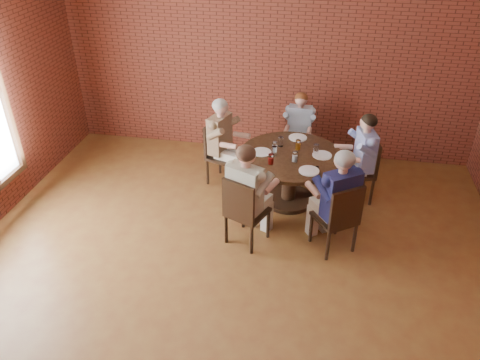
% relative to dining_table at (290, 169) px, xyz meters
% --- Properties ---
extents(floor, '(7.00, 7.00, 0.00)m').
position_rel_dining_table_xyz_m(floor, '(-0.52, -2.00, -0.53)').
color(floor, brown).
rests_on(floor, ground).
extents(wall_back, '(7.00, 0.00, 7.00)m').
position_rel_dining_table_xyz_m(wall_back, '(-0.52, 1.50, 1.17)').
color(wall_back, brown).
rests_on(wall_back, ground).
extents(dining_table, '(1.41, 1.41, 0.75)m').
position_rel_dining_table_xyz_m(dining_table, '(0.00, 0.00, 0.00)').
color(dining_table, black).
rests_on(dining_table, floor).
extents(chair_a, '(0.50, 0.50, 0.92)m').
position_rel_dining_table_xyz_m(chair_a, '(1.01, 0.25, -0.03)').
color(chair_a, black).
rests_on(chair_a, floor).
extents(diner_a, '(0.73, 0.64, 1.30)m').
position_rel_dining_table_xyz_m(diner_a, '(0.93, 0.23, 0.12)').
color(diner_a, '#4758B9').
rests_on(diner_a, floor).
extents(chair_b, '(0.39, 0.39, 0.88)m').
position_rel_dining_table_xyz_m(chair_b, '(0.04, 1.08, -0.05)').
color(chair_b, black).
rests_on(chair_b, floor).
extents(diner_b, '(0.48, 0.58, 1.22)m').
position_rel_dining_table_xyz_m(diner_b, '(0.04, 1.01, 0.08)').
color(diner_b, '#97ACC0').
rests_on(diner_b, floor).
extents(chair_c, '(0.53, 0.53, 0.93)m').
position_rel_dining_table_xyz_m(chair_c, '(-1.09, 0.37, -0.02)').
color(chair_c, black).
rests_on(chair_c, floor).
extents(diner_c, '(0.77, 0.70, 1.32)m').
position_rel_dining_table_xyz_m(diner_c, '(-1.01, 0.34, 0.13)').
color(diner_c, brown).
rests_on(diner_c, floor).
extents(chair_d, '(0.58, 0.58, 0.95)m').
position_rel_dining_table_xyz_m(chair_d, '(-0.47, -1.05, -0.01)').
color(chair_d, black).
rests_on(chair_d, floor).
extents(diner_d, '(0.77, 0.83, 1.36)m').
position_rel_dining_table_xyz_m(diner_d, '(-0.43, -0.97, 0.15)').
color(diner_d, '#C5AA9B').
rests_on(diner_d, floor).
extents(chair_e, '(0.61, 0.61, 0.95)m').
position_rel_dining_table_xyz_m(chair_e, '(0.67, -0.98, -0.01)').
color(chair_e, black).
rests_on(chair_e, floor).
extents(diner_e, '(0.83, 0.86, 1.36)m').
position_rel_dining_table_xyz_m(diner_e, '(0.62, -0.90, 0.15)').
color(diner_e, '#1A1C4A').
rests_on(diner_e, floor).
extents(plate_a, '(0.26, 0.26, 0.01)m').
position_rel_dining_table_xyz_m(plate_a, '(0.41, 0.04, 0.23)').
color(plate_a, white).
rests_on(plate_a, dining_table).
extents(plate_b, '(0.26, 0.26, 0.01)m').
position_rel_dining_table_xyz_m(plate_b, '(0.05, 0.51, 0.23)').
color(plate_b, white).
rests_on(plate_b, dining_table).
extents(plate_c, '(0.26, 0.26, 0.01)m').
position_rel_dining_table_xyz_m(plate_c, '(-0.40, -0.02, 0.23)').
color(plate_c, white).
rests_on(plate_c, dining_table).
extents(plate_d, '(0.26, 0.26, 0.01)m').
position_rel_dining_table_xyz_m(plate_d, '(0.26, -0.40, 0.23)').
color(plate_d, white).
rests_on(plate_d, dining_table).
extents(glass_a, '(0.07, 0.07, 0.14)m').
position_rel_dining_table_xyz_m(glass_a, '(0.32, 0.08, 0.29)').
color(glass_a, white).
rests_on(glass_a, dining_table).
extents(glass_b, '(0.07, 0.07, 0.14)m').
position_rel_dining_table_xyz_m(glass_b, '(0.08, 0.17, 0.29)').
color(glass_b, white).
rests_on(glass_b, dining_table).
extents(glass_c, '(0.07, 0.07, 0.14)m').
position_rel_dining_table_xyz_m(glass_c, '(-0.17, 0.22, 0.29)').
color(glass_c, white).
rests_on(glass_c, dining_table).
extents(glass_d, '(0.07, 0.07, 0.14)m').
position_rel_dining_table_xyz_m(glass_d, '(-0.23, 0.05, 0.29)').
color(glass_d, white).
rests_on(glass_d, dining_table).
extents(glass_e, '(0.07, 0.07, 0.14)m').
position_rel_dining_table_xyz_m(glass_e, '(-0.22, -0.08, 0.29)').
color(glass_e, white).
rests_on(glass_e, dining_table).
extents(glass_f, '(0.07, 0.07, 0.14)m').
position_rel_dining_table_xyz_m(glass_f, '(-0.24, -0.30, 0.29)').
color(glass_f, white).
rests_on(glass_f, dining_table).
extents(glass_g, '(0.07, 0.07, 0.14)m').
position_rel_dining_table_xyz_m(glass_g, '(0.06, -0.18, 0.29)').
color(glass_g, white).
rests_on(glass_g, dining_table).
extents(smartphone, '(0.07, 0.13, 0.01)m').
position_rel_dining_table_xyz_m(smartphone, '(0.35, -0.32, 0.23)').
color(smartphone, black).
rests_on(smartphone, dining_table).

